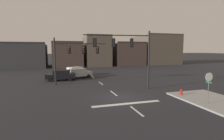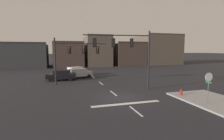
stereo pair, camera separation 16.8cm
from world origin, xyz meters
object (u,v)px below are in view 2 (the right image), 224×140
object	(u,v)px
signal_mast_far_side	(72,53)
car_lot_farside	(79,73)
fire_hydrant	(181,93)
signal_mast_near_side	(129,49)
stop_sign	(209,81)
car_lot_middle	(61,75)
car_lot_nearside	(75,71)

from	to	relation	value
signal_mast_far_side	car_lot_farside	xyz separation A→B (m)	(1.34, 5.30, -3.41)
signal_mast_far_side	fire_hydrant	xyz separation A→B (m)	(10.12, -9.67, -3.94)
car_lot_farside	signal_mast_near_side	bearing A→B (deg)	-65.50
car_lot_farside	fire_hydrant	world-z (taller)	car_lot_farside
stop_sign	signal_mast_near_side	bearing A→B (deg)	119.72
stop_sign	fire_hydrant	world-z (taller)	stop_sign
stop_sign	fire_hydrant	size ratio (longest dim) A/B	3.77
signal_mast_near_side	car_lot_farside	xyz separation A→B (m)	(-4.77, 10.47, -4.02)
car_lot_middle	car_lot_farside	world-z (taller)	same
signal_mast_near_side	fire_hydrant	size ratio (longest dim) A/B	10.43
stop_sign	car_lot_nearside	world-z (taller)	stop_sign
fire_hydrant	car_lot_middle	bearing A→B (deg)	130.92
fire_hydrant	signal_mast_near_side	bearing A→B (deg)	131.74
signal_mast_far_side	car_lot_nearside	xyz separation A→B (m)	(0.95, 8.00, -3.41)
signal_mast_far_side	signal_mast_near_side	bearing A→B (deg)	-40.23
stop_sign	fire_hydrant	distance (m)	3.58
signal_mast_far_side	stop_sign	size ratio (longest dim) A/B	2.44
signal_mast_near_side	stop_sign	world-z (taller)	signal_mast_near_side
signal_mast_far_side	fire_hydrant	distance (m)	14.54
car_lot_farside	signal_mast_far_side	bearing A→B (deg)	-104.20
signal_mast_near_side	car_lot_farside	size ratio (longest dim) A/B	1.67
fire_hydrant	stop_sign	bearing A→B (deg)	-84.27
car_lot_farside	fire_hydrant	distance (m)	17.36
signal_mast_near_side	car_lot_farside	distance (m)	12.18
car_lot_middle	car_lot_farside	xyz separation A→B (m)	(2.81, 1.59, 0.00)
stop_sign	car_lot_farside	distance (m)	20.24
signal_mast_near_side	car_lot_middle	distance (m)	12.35
car_lot_middle	stop_sign	bearing A→B (deg)	-54.11
car_lot_farside	fire_hydrant	bearing A→B (deg)	-59.59
signal_mast_near_side	signal_mast_far_side	bearing A→B (deg)	139.77
car_lot_middle	fire_hydrant	bearing A→B (deg)	-49.08
signal_mast_far_side	car_lot_farside	distance (m)	6.44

